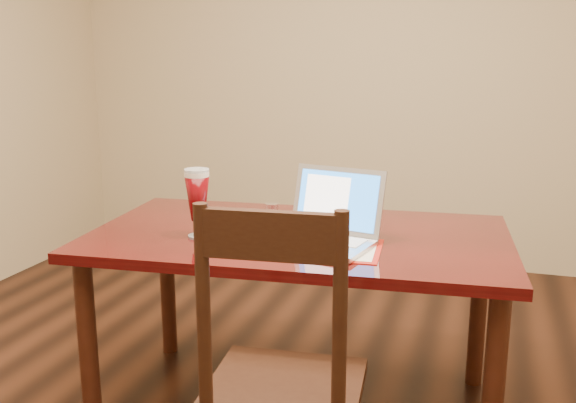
% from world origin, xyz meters
% --- Properties ---
extents(dining_table, '(1.67, 1.03, 1.01)m').
position_xyz_m(dining_table, '(0.01, 0.43, 0.67)').
color(dining_table, '#440909').
rests_on(dining_table, ground).
extents(dining_chair, '(0.49, 0.47, 1.05)m').
position_xyz_m(dining_chair, '(0.17, -0.26, 0.50)').
color(dining_chair, black).
rests_on(dining_chair, ground).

